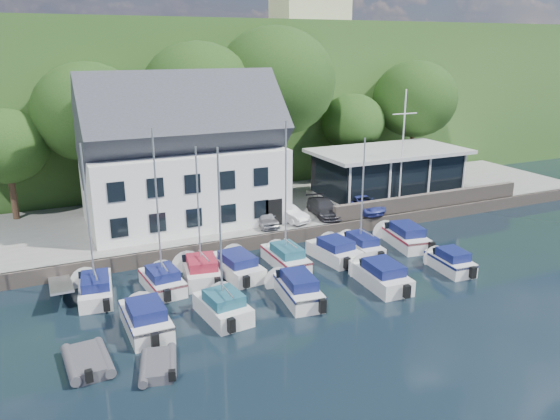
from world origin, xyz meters
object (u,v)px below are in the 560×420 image
(flagpole, at_px, (402,149))
(boat_r1_1, at_px, (158,218))
(car_blue, at_px, (361,203))
(boat_r1_7, at_px, (404,234))
(dinghy_0, at_px, (87,360))
(car_white, at_px, (288,213))
(dinghy_1, at_px, (158,364))
(boat_r2_3, at_px, (381,273))
(boat_r1_3, at_px, (236,263))
(boat_r1_2, at_px, (198,208))
(boat_r1_4, at_px, (286,200))
(boat_r2_0, at_px, (146,316))
(boat_r2_1, at_px, (220,234))
(boat_r2_4, at_px, (450,260))
(boat_r1_5, at_px, (334,249))
(boat_r1_6, at_px, (362,194))
(car_dgrey, at_px, (324,208))
(boat_r1_0, at_px, (89,227))
(boat_r2_2, at_px, (297,286))
(club_pavilion, at_px, (388,173))
(car_silver, at_px, (265,218))
(harbor_building, at_px, (183,164))

(flagpole, distance_m, boat_r1_1, 21.75)
(car_blue, distance_m, boat_r1_7, 5.57)
(dinghy_0, bearing_deg, boat_r1_1, 49.96)
(car_white, bearing_deg, dinghy_1, -150.88)
(boat_r1_1, bearing_deg, flagpole, 9.65)
(boat_r2_3, bearing_deg, boat_r1_3, 147.60)
(boat_r1_2, xyz_separation_m, boat_r1_7, (14.99, -0.25, -3.75))
(boat_r1_4, bearing_deg, car_blue, 30.07)
(boat_r1_1, relative_size, boat_r2_0, 1.49)
(car_white, height_order, boat_r2_1, boat_r2_1)
(boat_r2_4, bearing_deg, flagpole, 74.88)
(boat_r1_5, relative_size, boat_r2_4, 1.14)
(boat_r1_7, distance_m, boat_r2_3, 7.44)
(car_white, distance_m, boat_r2_0, 16.43)
(car_blue, distance_m, boat_r2_3, 11.84)
(boat_r1_2, xyz_separation_m, boat_r2_0, (-4.32, -4.81, -3.75))
(flagpole, distance_m, boat_r2_4, 12.13)
(boat_r1_7, bearing_deg, boat_r1_6, -172.41)
(car_dgrey, distance_m, boat_r1_0, 18.77)
(boat_r1_2, bearing_deg, boat_r2_2, -39.99)
(car_dgrey, xyz_separation_m, boat_r1_4, (-6.03, -5.79, 2.80))
(club_pavilion, relative_size, boat_r1_1, 1.50)
(boat_r2_2, height_order, dinghy_1, boat_r2_2)
(car_silver, bearing_deg, club_pavilion, 18.15)
(car_silver, bearing_deg, boat_r2_2, -98.65)
(harbor_building, relative_size, dinghy_0, 4.42)
(harbor_building, xyz_separation_m, boat_r2_3, (7.90, -14.16, -4.58))
(club_pavilion, relative_size, car_blue, 3.26)
(boat_r1_4, distance_m, boat_r2_4, 11.10)
(boat_r1_3, bearing_deg, boat_r1_1, 177.17)
(flagpole, relative_size, boat_r1_5, 1.71)
(club_pavilion, distance_m, boat_r2_4, 14.66)
(boat_r1_0, distance_m, boat_r2_3, 16.88)
(flagpole, bearing_deg, boat_r1_4, -157.38)
(boat_r2_3, relative_size, dinghy_0, 1.91)
(boat_r2_3, distance_m, boat_r2_4, 5.30)
(boat_r1_4, xyz_separation_m, boat_r1_5, (3.41, -0.32, -3.68))
(club_pavilion, bearing_deg, boat_r2_1, -145.78)
(boat_r2_3, bearing_deg, car_dgrey, 81.41)
(boat_r2_1, height_order, dinghy_1, boat_r2_1)
(boat_r1_3, bearing_deg, boat_r2_4, -28.57)
(boat_r1_0, relative_size, dinghy_0, 2.57)
(car_white, distance_m, boat_r1_3, 8.45)
(car_silver, distance_m, flagpole, 12.68)
(boat_r1_4, bearing_deg, dinghy_0, -152.63)
(club_pavilion, xyz_separation_m, boat_r2_2, (-15.42, -13.19, -2.27))
(club_pavilion, height_order, dinghy_1, club_pavilion)
(club_pavilion, relative_size, flagpole, 1.39)
(boat_r1_2, distance_m, boat_r2_2, 7.36)
(dinghy_1, bearing_deg, harbor_building, 84.58)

